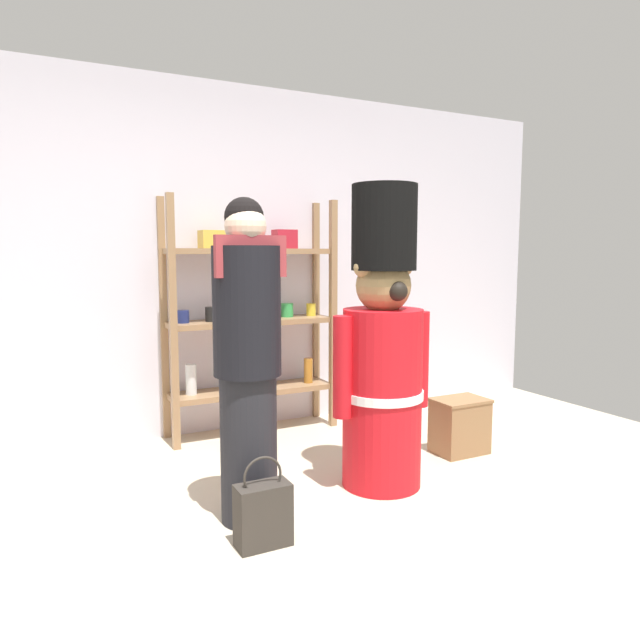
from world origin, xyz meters
name	(u,v)px	position (x,y,z in m)	size (l,w,h in m)	color
ground_plane	(337,565)	(0.00, 0.00, 0.00)	(6.40, 6.40, 0.00)	beige
back_wall	(196,260)	(0.00, 2.20, 1.30)	(6.40, 0.12, 2.60)	silver
merchandise_shelf	(250,316)	(0.34, 1.98, 0.88)	(1.28, 0.35, 1.75)	#93704C
teddy_bear_guard	(383,354)	(0.66, 0.67, 0.78)	(0.63, 0.48, 1.73)	red
person_shopper	(247,357)	(-0.19, 0.59, 0.84)	(0.35, 0.34, 1.62)	black
shopping_bag	(263,514)	(-0.23, 0.30, 0.16)	(0.25, 0.13, 0.43)	#332D28
display_crate	(460,426)	(1.43, 0.88, 0.19)	(0.36, 0.26, 0.37)	olive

